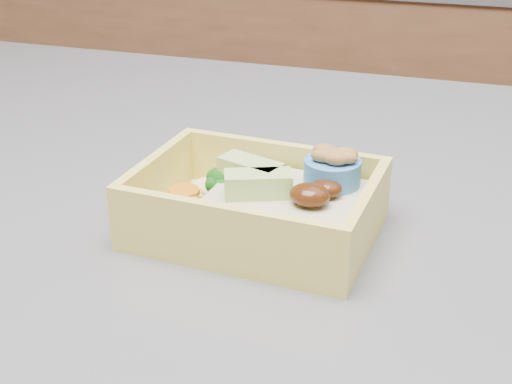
% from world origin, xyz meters
% --- Properties ---
extents(bento_box, '(0.17, 0.13, 0.06)m').
position_xyz_m(bento_box, '(-0.08, -0.09, 0.94)').
color(bento_box, '#DECD5B').
rests_on(bento_box, island).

